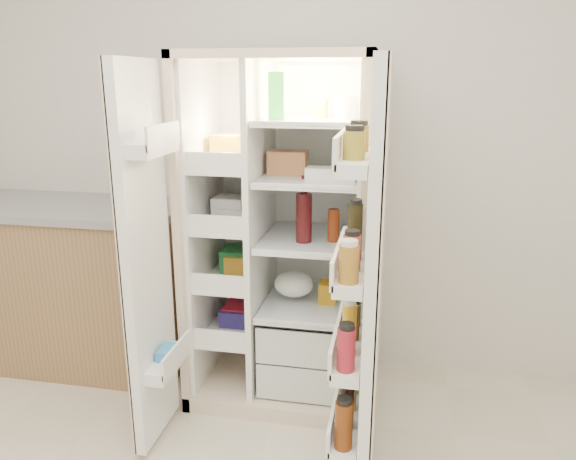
# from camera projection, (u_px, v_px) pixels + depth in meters

# --- Properties ---
(wall_back) EXTENTS (4.00, 0.02, 2.70)m
(wall_back) POSITION_uv_depth(u_px,v_px,m) (300.00, 138.00, 3.09)
(wall_back) COLOR silver
(wall_back) RESTS_ON floor
(refrigerator) EXTENTS (0.92, 0.70, 1.80)m
(refrigerator) POSITION_uv_depth(u_px,v_px,m) (287.00, 258.00, 2.93)
(refrigerator) COLOR beige
(refrigerator) RESTS_ON floor
(freezer_door) EXTENTS (0.15, 0.40, 1.72)m
(freezer_door) POSITION_uv_depth(u_px,v_px,m) (147.00, 262.00, 2.41)
(freezer_door) COLOR white
(freezer_door) RESTS_ON floor
(fridge_door) EXTENTS (0.17, 0.58, 1.72)m
(fridge_door) POSITION_uv_depth(u_px,v_px,m) (369.00, 289.00, 2.15)
(fridge_door) COLOR white
(fridge_door) RESTS_ON floor
(kitchen_counter) EXTENTS (1.35, 0.72, 0.98)m
(kitchen_counter) POSITION_uv_depth(u_px,v_px,m) (81.00, 282.00, 3.29)
(kitchen_counter) COLOR olive
(kitchen_counter) RESTS_ON floor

